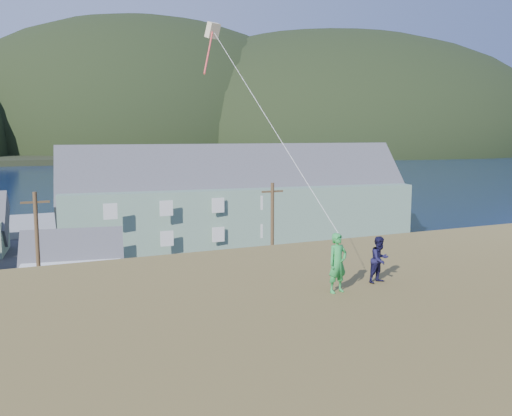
{
  "coord_description": "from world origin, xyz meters",
  "views": [
    {
      "loc": [
        -5.57,
        -33.59,
        11.98
      ],
      "look_at": [
        3.85,
        -12.47,
        8.8
      ],
      "focal_mm": 40.0,
      "sensor_mm": 36.0,
      "label": 1
    }
  ],
  "objects_px": {
    "shed_white": "(73,265)",
    "wharf": "(2,227)",
    "lodge": "(237,198)",
    "kite_flyer_green": "(338,263)",
    "kite_flyer_navy": "(380,260)"
  },
  "relations": [
    {
      "from": "wharf",
      "to": "kite_flyer_navy",
      "type": "distance_m",
      "value": 60.69
    },
    {
      "from": "lodge",
      "to": "shed_white",
      "type": "height_order",
      "value": "lodge"
    },
    {
      "from": "wharf",
      "to": "lodge",
      "type": "relative_size",
      "value": 0.7
    },
    {
      "from": "wharf",
      "to": "kite_flyer_green",
      "type": "relative_size",
      "value": 14.63
    },
    {
      "from": "lodge",
      "to": "shed_white",
      "type": "distance_m",
      "value": 22.26
    },
    {
      "from": "shed_white",
      "to": "kite_flyer_navy",
      "type": "relative_size",
      "value": 5.33
    },
    {
      "from": "lodge",
      "to": "kite_flyer_green",
      "type": "distance_m",
      "value": 43.51
    },
    {
      "from": "shed_white",
      "to": "kite_flyer_green",
      "type": "xyz_separation_m",
      "value": [
        4.55,
        -28.51,
        5.87
      ]
    },
    {
      "from": "lodge",
      "to": "shed_white",
      "type": "relative_size",
      "value": 4.7
    },
    {
      "from": "shed_white",
      "to": "kite_flyer_green",
      "type": "bearing_deg",
      "value": -71.79
    },
    {
      "from": "shed_white",
      "to": "kite_flyer_navy",
      "type": "xyz_separation_m",
      "value": [
        6.35,
        -28.11,
        5.72
      ]
    },
    {
      "from": "shed_white",
      "to": "wharf",
      "type": "bearing_deg",
      "value": 107.84
    },
    {
      "from": "kite_flyer_green",
      "to": "kite_flyer_navy",
      "type": "relative_size",
      "value": 1.2
    },
    {
      "from": "wharf",
      "to": "lodge",
      "type": "xyz_separation_m",
      "value": [
        22.84,
        -18.37,
        4.42
      ]
    },
    {
      "from": "wharf",
      "to": "shed_white",
      "type": "height_order",
      "value": "shed_white"
    }
  ]
}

